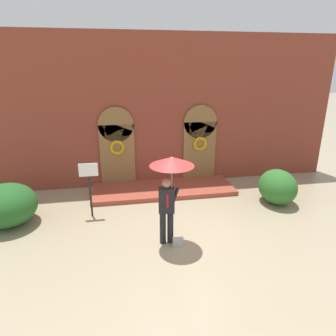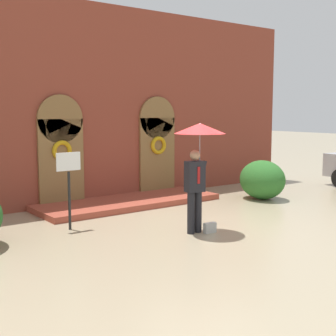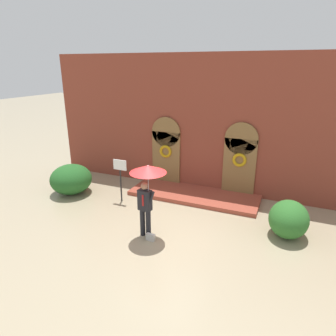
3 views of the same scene
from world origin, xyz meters
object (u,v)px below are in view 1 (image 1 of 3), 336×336
object	(u,v)px
handbag	(178,242)
sign_post	(89,181)
shrub_right	(278,187)
person_with_umbrella	(170,174)
shrub_left	(7,205)

from	to	relation	value
handbag	sign_post	size ratio (longest dim) A/B	0.16
sign_post	shrub_right	world-z (taller)	sign_post
person_with_umbrella	sign_post	size ratio (longest dim) A/B	1.37
sign_post	shrub_left	distance (m)	2.43
person_with_umbrella	handbag	distance (m)	1.82
handbag	shrub_left	bearing A→B (deg)	161.27
shrub_right	sign_post	bearing A→B (deg)	178.72
handbag	person_with_umbrella	bearing A→B (deg)	134.50
handbag	shrub_right	bearing A→B (deg)	31.16
person_with_umbrella	shrub_left	world-z (taller)	person_with_umbrella
person_with_umbrella	shrub_right	distance (m)	4.57
sign_post	shrub_right	bearing A→B (deg)	-1.28
person_with_umbrella	sign_post	world-z (taller)	person_with_umbrella
shrub_right	handbag	bearing A→B (deg)	-153.21
person_with_umbrella	handbag	size ratio (longest dim) A/B	8.44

